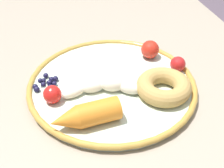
{
  "coord_description": "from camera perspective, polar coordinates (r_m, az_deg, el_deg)",
  "views": [
    {
      "loc": [
        -0.53,
        0.16,
        1.14
      ],
      "look_at": [
        -0.04,
        0.03,
        0.75
      ],
      "focal_mm": 50.44,
      "sensor_mm": 36.0,
      "label": 1
    }
  ],
  "objects": [
    {
      "name": "dining_table",
      "position": [
        0.75,
        1.12,
        -4.83
      ],
      "size": [
        1.02,
        0.71,
        0.73
      ],
      "color": "gray",
      "rests_on": "ground_plane"
    },
    {
      "name": "plate",
      "position": [
        0.64,
        -0.0,
        -0.2
      ],
      "size": [
        0.35,
        0.35,
        0.02
      ],
      "color": "silver",
      "rests_on": "dining_table"
    },
    {
      "name": "banana",
      "position": [
        0.61,
        -0.0,
        -0.68
      ],
      "size": [
        0.09,
        0.19,
        0.03
      ],
      "color": "beige",
      "rests_on": "plate"
    },
    {
      "name": "carrot_orange",
      "position": [
        0.54,
        -4.88,
        -5.69
      ],
      "size": [
        0.05,
        0.13,
        0.04
      ],
      "color": "orange",
      "rests_on": "plate"
    },
    {
      "name": "donut",
      "position": [
        0.62,
        9.37,
        -0.48
      ],
      "size": [
        0.15,
        0.15,
        0.03
      ],
      "primitive_type": "torus",
      "rotation": [
        0.0,
        0.0,
        0.56
      ],
      "color": "tan",
      "rests_on": "plate"
    },
    {
      "name": "blueberry_pile",
      "position": [
        0.65,
        -11.85,
        0.18
      ],
      "size": [
        0.06,
        0.05,
        0.02
      ],
      "color": "#191638",
      "rests_on": "plate"
    },
    {
      "name": "tomato_near",
      "position": [
        0.6,
        -10.75,
        -1.85
      ],
      "size": [
        0.04,
        0.04,
        0.04
      ],
      "primitive_type": "sphere",
      "color": "red",
      "rests_on": "plate"
    },
    {
      "name": "tomato_mid",
      "position": [
        0.69,
        11.84,
        3.55
      ],
      "size": [
        0.03,
        0.03,
        0.03
      ],
      "primitive_type": "sphere",
      "color": "red",
      "rests_on": "plate"
    },
    {
      "name": "tomato_far",
      "position": [
        0.72,
        6.91,
        6.24
      ],
      "size": [
        0.04,
        0.04,
        0.04
      ],
      "primitive_type": "sphere",
      "color": "red",
      "rests_on": "plate"
    }
  ]
}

